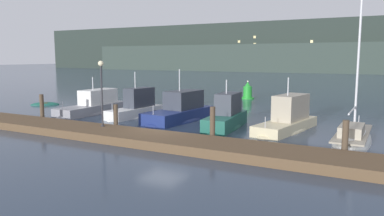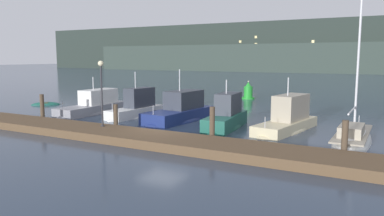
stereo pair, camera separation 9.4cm
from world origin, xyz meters
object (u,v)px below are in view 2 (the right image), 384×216
motorboat_berth_3 (180,115)px  motorboat_berth_5 (287,124)px  motorboat_berth_4 (226,121)px  rowboat_adrift (46,105)px  dock_lamppost (101,83)px  channel_buoy (248,92)px  sailboat_berth_6 (352,141)px  motorboat_berth_2 (136,111)px  motorboat_berth_1 (94,109)px

motorboat_berth_3 → motorboat_berth_5: bearing=-0.1°
motorboat_berth_4 → rowboat_adrift: bearing=172.7°
motorboat_berth_3 → rowboat_adrift: motorboat_berth_3 is taller
motorboat_berth_3 → dock_lamppost: bearing=-104.4°
motorboat_berth_5 → dock_lamppost: dock_lamppost is taller
motorboat_berth_4 → dock_lamppost: (-5.65, -5.21, 2.61)m
motorboat_berth_4 → channel_buoy: 17.40m
channel_buoy → motorboat_berth_5: bearing=-62.1°
motorboat_berth_5 → motorboat_berth_3: bearing=179.9°
motorboat_berth_5 → rowboat_adrift: 23.52m
motorboat_berth_3 → motorboat_berth_4: bearing=-14.2°
motorboat_berth_4 → motorboat_berth_5: size_ratio=0.84×
sailboat_berth_6 → dock_lamppost: 14.26m
motorboat_berth_4 → channel_buoy: motorboat_berth_4 is taller
motorboat_berth_5 → channel_buoy: bearing=117.9°
motorboat_berth_4 → rowboat_adrift: motorboat_berth_4 is taller
sailboat_berth_6 → channel_buoy: (-12.27, 17.56, 0.64)m
motorboat_berth_2 → motorboat_berth_4: (7.89, -0.97, -0.01)m
motorboat_berth_5 → rowboat_adrift: (-23.46, 1.55, -0.43)m
motorboat_berth_4 → dock_lamppost: bearing=-137.3°
motorboat_berth_1 → motorboat_berth_2: bearing=2.0°
sailboat_berth_6 → rowboat_adrift: 27.59m
motorboat_berth_4 → motorboat_berth_5: motorboat_berth_5 is taller
sailboat_berth_6 → dock_lamppost: (-13.24, -4.41, 2.94)m
motorboat_berth_5 → motorboat_berth_1: bearing=-179.3°
motorboat_berth_5 → sailboat_berth_6: sailboat_berth_6 is taller
motorboat_berth_3 → channel_buoy: (-0.62, 15.73, 0.36)m
sailboat_berth_6 → motorboat_berth_4: bearing=174.0°
motorboat_berth_2 → rowboat_adrift: bearing=172.4°
motorboat_berth_1 → motorboat_berth_3: motorboat_berth_3 is taller
motorboat_berth_1 → sailboat_berth_6: 19.70m
motorboat_berth_1 → dock_lamppost: 9.20m
motorboat_berth_1 → rowboat_adrift: size_ratio=2.91×
motorboat_berth_4 → rowboat_adrift: size_ratio=2.24×
motorboat_berth_1 → channel_buoy: size_ratio=3.76×
motorboat_berth_1 → dock_lamppost: dock_lamppost is taller
channel_buoy → sailboat_berth_6: bearing=-55.1°
motorboat_berth_3 → rowboat_adrift: size_ratio=2.72×
motorboat_berth_2 → motorboat_berth_5: bearing=0.2°
motorboat_berth_5 → motorboat_berth_2: bearing=-179.8°
sailboat_berth_6 → channel_buoy: size_ratio=5.12×
channel_buoy → dock_lamppost: 22.11m
motorboat_berth_2 → motorboat_berth_5: (11.55, 0.04, 0.00)m
motorboat_berth_5 → rowboat_adrift: motorboat_berth_5 is taller
dock_lamppost → rowboat_adrift: dock_lamppost is taller
sailboat_berth_6 → dock_lamppost: size_ratio=2.64×
sailboat_berth_6 → motorboat_berth_5: bearing=155.3°
channel_buoy → rowboat_adrift: (-15.12, -14.20, -0.74)m
dock_lamppost → rowboat_adrift: (-14.14, 7.76, -3.04)m
sailboat_berth_6 → motorboat_berth_3: bearing=171.1°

